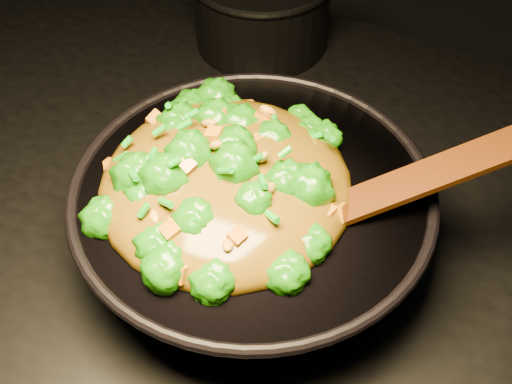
% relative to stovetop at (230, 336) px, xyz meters
% --- Properties ---
extents(stovetop, '(1.20, 0.90, 0.90)m').
position_rel_stovetop_xyz_m(stovetop, '(0.00, 0.00, 0.00)').
color(stovetop, black).
rests_on(stovetop, ground).
extents(wok, '(0.51, 0.51, 0.11)m').
position_rel_stovetop_xyz_m(wok, '(0.10, -0.10, 0.51)').
color(wok, black).
rests_on(wok, stovetop).
extents(stir_fry, '(0.36, 0.36, 0.10)m').
position_rel_stovetop_xyz_m(stir_fry, '(0.07, -0.11, 0.61)').
color(stir_fry, '#1B6D07').
rests_on(stir_fry, wok).
extents(spatula, '(0.24, 0.18, 0.11)m').
position_rel_stovetop_xyz_m(spatula, '(0.28, -0.04, 0.61)').
color(spatula, '#3D1106').
rests_on(spatula, wok).
extents(back_pot, '(0.25, 0.25, 0.13)m').
position_rel_stovetop_xyz_m(back_pot, '(-0.08, 0.32, 0.51)').
color(back_pot, black).
rests_on(back_pot, stovetop).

